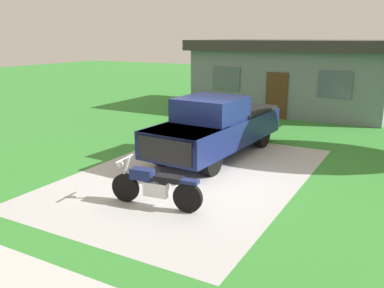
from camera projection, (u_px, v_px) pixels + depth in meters
name	position (u px, v px, depth m)	size (l,w,h in m)	color
ground_plane	(192.00, 175.00, 11.19)	(80.00, 80.00, 0.00)	#358431
driveway_pad	(192.00, 175.00, 11.18)	(5.70, 8.64, 0.01)	#B3B3B3
motorcycle	(155.00, 186.00, 9.00)	(2.21, 0.70, 1.09)	black
pickup_truck	(218.00, 125.00, 12.88)	(2.32, 5.73, 1.90)	black
neighbor_house	(293.00, 75.00, 20.54)	(9.60, 5.60, 3.50)	slate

